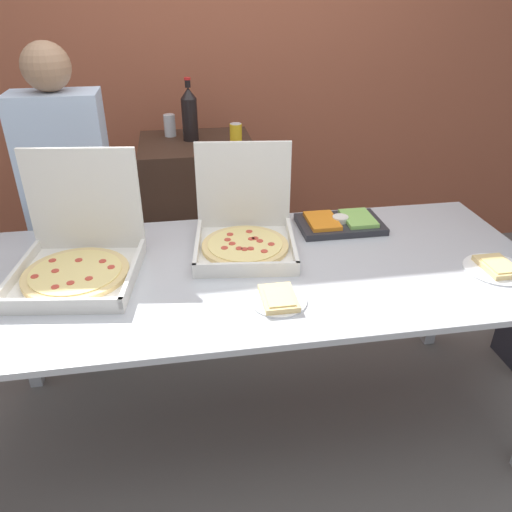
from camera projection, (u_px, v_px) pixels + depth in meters
ground_plane at (256, 421)px, 2.38m from camera, size 16.00×16.00×0.00m
brick_wall_behind at (213, 60)px, 3.17m from camera, size 10.00×0.06×2.80m
buffet_table at (256, 286)px, 2.01m from camera, size 2.27×0.98×0.85m
pizza_box_near_right at (78, 255)px, 1.89m from camera, size 0.50×0.52×0.44m
pizza_box_near_left at (245, 231)px, 2.09m from camera, size 0.46×0.47×0.41m
paper_plate_front_left at (279, 299)px, 1.75m from camera, size 0.20×0.20×0.03m
paper_plate_front_center at (497, 268)px, 1.94m from camera, size 0.25×0.25×0.03m
veggie_tray at (340, 223)px, 2.28m from camera, size 0.38×0.24×0.05m
sideboard_podium at (201, 227)px, 3.04m from camera, size 0.63×0.56×1.06m
soda_bottle at (190, 114)px, 2.74m from camera, size 0.09×0.09×0.34m
soda_can_silver at (170, 125)px, 2.85m from camera, size 0.07×0.07×0.12m
soda_can_colored at (236, 135)px, 2.67m from camera, size 0.07×0.07×0.12m
person_guest_plaid at (74, 210)px, 2.46m from camera, size 0.40×0.22×1.63m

